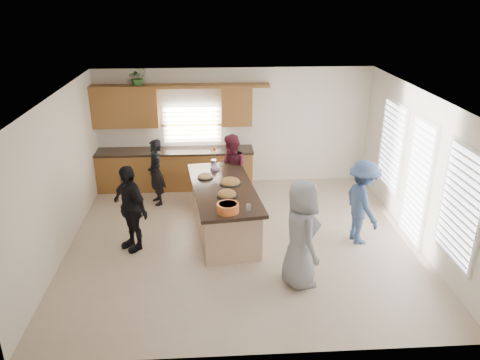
{
  "coord_description": "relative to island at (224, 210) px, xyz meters",
  "views": [
    {
      "loc": [
        -0.54,
        -7.81,
        4.51
      ],
      "look_at": [
        -0.03,
        0.28,
        1.15
      ],
      "focal_mm": 35.0,
      "sensor_mm": 36.0,
      "label": 1
    }
  ],
  "objects": [
    {
      "name": "woman_right_back",
      "position": [
        2.56,
        -0.57,
        0.36
      ],
      "size": [
        0.75,
        1.12,
        1.62
      ],
      "primitive_type": "imported",
      "rotation": [
        0.0,
        0.0,
        1.72
      ],
      "color": "#344A71",
      "rests_on": "ground"
    },
    {
      "name": "woman_left_mid",
      "position": [
        0.22,
        1.24,
        0.34
      ],
      "size": [
        0.78,
        0.9,
        1.59
      ],
      "primitive_type": "imported",
      "rotation": [
        0.0,
        0.0,
        -1.32
      ],
      "color": "maroon",
      "rests_on": "ground"
    },
    {
      "name": "platter_mid",
      "position": [
        0.14,
        0.15,
        0.53
      ],
      "size": [
        0.43,
        0.43,
        0.18
      ],
      "color": "black",
      "rests_on": "island"
    },
    {
      "name": "floor",
      "position": [
        0.34,
        -0.44,
        -0.45
      ],
      "size": [
        6.5,
        6.5,
        0.0
      ],
      "primitive_type": "plane",
      "color": "#BEAA8D",
      "rests_on": "ground"
    },
    {
      "name": "platter_back",
      "position": [
        -0.35,
        0.47,
        0.52
      ],
      "size": [
        0.33,
        0.33,
        0.13
      ],
      "color": "black",
      "rests_on": "island"
    },
    {
      "name": "flower_vase",
      "position": [
        -0.17,
        1.05,
        0.73
      ],
      "size": [
        0.14,
        0.14,
        0.44
      ],
      "color": "silver",
      "rests_on": "island"
    },
    {
      "name": "right_wall_glazing",
      "position": [
        3.56,
        -0.57,
        0.89
      ],
      "size": [
        0.06,
        4.0,
        2.25
      ],
      "color": "white",
      "rests_on": "ground"
    },
    {
      "name": "potted_plant",
      "position": [
        -1.82,
        2.38,
        2.18
      ],
      "size": [
        0.52,
        0.49,
        0.46
      ],
      "primitive_type": "imported",
      "rotation": [
        0.0,
        0.0,
        0.39
      ],
      "color": "#356628",
      "rests_on": "back_cabinetry"
    },
    {
      "name": "woman_left_back",
      "position": [
        -1.44,
        1.38,
        0.29
      ],
      "size": [
        0.53,
        0.63,
        1.48
      ],
      "primitive_type": "imported",
      "rotation": [
        0.0,
        0.0,
        -1.19
      ],
      "color": "black",
      "rests_on": "ground"
    },
    {
      "name": "woman_left_front",
      "position": [
        -1.7,
        -0.55,
        0.36
      ],
      "size": [
        0.94,
        0.97,
        1.63
      ],
      "primitive_type": "imported",
      "rotation": [
        0.0,
        0.0,
        -0.83
      ],
      "color": "black",
      "rests_on": "ground"
    },
    {
      "name": "island",
      "position": [
        0.0,
        0.0,
        0.0
      ],
      "size": [
        1.47,
        2.82,
        0.95
      ],
      "rotation": [
        0.0,
        0.0,
        0.12
      ],
      "color": "tan",
      "rests_on": "ground"
    },
    {
      "name": "woman_right_front",
      "position": [
        1.17,
        -1.84,
        0.45
      ],
      "size": [
        0.73,
        0.97,
        1.81
      ],
      "primitive_type": "imported",
      "rotation": [
        0.0,
        0.0,
        1.75
      ],
      "color": "gray",
      "rests_on": "ground"
    },
    {
      "name": "plate_stack",
      "position": [
        -0.14,
        0.94,
        0.52
      ],
      "size": [
        0.2,
        0.2,
        0.05
      ],
      "primitive_type": "cylinder",
      "color": "#A77DB7",
      "rests_on": "island"
    },
    {
      "name": "platter_front",
      "position": [
        0.06,
        -0.41,
        0.52
      ],
      "size": [
        0.39,
        0.39,
        0.16
      ],
      "color": "black",
      "rests_on": "island"
    },
    {
      "name": "back_cabinetry",
      "position": [
        -1.12,
        2.29,
        0.46
      ],
      "size": [
        4.08,
        0.66,
        2.46
      ],
      "color": "olive",
      "rests_on": "ground"
    },
    {
      "name": "clear_cup",
      "position": [
        0.4,
        -1.03,
        0.55
      ],
      "size": [
        0.08,
        0.08,
        0.11
      ],
      "primitive_type": "cylinder",
      "color": "white",
      "rests_on": "island"
    },
    {
      "name": "salad_bowl",
      "position": [
        0.05,
        -1.09,
        0.58
      ],
      "size": [
        0.38,
        0.38,
        0.15
      ],
      "color": "orange",
      "rests_on": "island"
    },
    {
      "name": "room_shell",
      "position": [
        0.34,
        -0.44,
        1.45
      ],
      "size": [
        6.52,
        6.02,
        2.81
      ],
      "color": "silver",
      "rests_on": "ground"
    }
  ]
}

